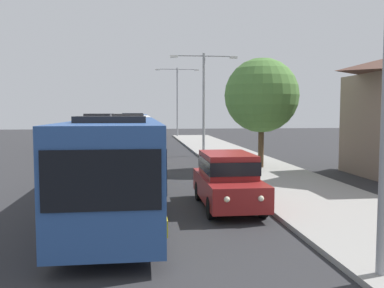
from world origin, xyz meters
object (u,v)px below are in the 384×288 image
object	(u,v)px
streetlamp_mid	(204,93)
roadside_tree	(262,95)
bus_second_in_line	(130,137)
box_truck_oncoming	(99,129)
bus_middle	(134,129)
white_suv	(228,178)
bus_lead	(119,160)
streetlamp_far	(177,95)

from	to	relation	value
streetlamp_mid	roadside_tree	distance (m)	8.21
bus_second_in_line	box_truck_oncoming	distance (m)	13.55
streetlamp_mid	bus_middle	bearing A→B (deg)	122.31
roadside_tree	white_suv	bearing A→B (deg)	-113.00
bus_lead	white_suv	bearing A→B (deg)	-3.70
bus_second_in_line	roadside_tree	distance (m)	8.97
bus_lead	streetlamp_mid	world-z (taller)	streetlamp_mid
bus_middle	roadside_tree	bearing A→B (deg)	-65.40
roadside_tree	bus_lead	bearing A→B (deg)	-130.59
streetlamp_mid	streetlamp_far	size ratio (longest dim) A/B	0.84
bus_middle	streetlamp_far	xyz separation A→B (m)	(5.40, 14.92, 3.85)
bus_middle	box_truck_oncoming	xyz separation A→B (m)	(-3.30, 0.86, 0.01)
box_truck_oncoming	roadside_tree	distance (m)	20.57
white_suv	streetlamp_mid	bearing A→B (deg)	84.27
box_truck_oncoming	streetlamp_mid	size ratio (longest dim) A/B	1.00
bus_middle	streetlamp_far	size ratio (longest dim) A/B	1.39
streetlamp_mid	roadside_tree	size ratio (longest dim) A/B	1.21
bus_second_in_line	box_truck_oncoming	world-z (taller)	bus_second_in_line
box_truck_oncoming	roadside_tree	world-z (taller)	roadside_tree
bus_middle	white_suv	bearing A→B (deg)	-81.74
bus_lead	roadside_tree	bearing A→B (deg)	49.41
bus_middle	box_truck_oncoming	world-z (taller)	bus_middle
bus_lead	streetlamp_mid	bearing A→B (deg)	72.08
bus_second_in_line	white_suv	bearing A→B (deg)	-74.33
bus_lead	bus_second_in_line	world-z (taller)	same
streetlamp_far	bus_lead	bearing A→B (deg)	-97.66
roadside_tree	streetlamp_far	bearing A→B (deg)	93.89
box_truck_oncoming	streetlamp_mid	xyz separation A→B (m)	(8.70, -9.40, 3.05)
white_suv	streetlamp_far	distance (m)	40.68
streetlamp_mid	streetlamp_far	bearing A→B (deg)	90.00
bus_second_in_line	streetlamp_mid	world-z (taller)	streetlamp_mid
box_truck_oncoming	streetlamp_far	world-z (taller)	streetlamp_far
bus_second_in_line	bus_middle	distance (m)	12.29
streetlamp_mid	roadside_tree	bearing A→B (deg)	-74.91
box_truck_oncoming	roadside_tree	size ratio (longest dim) A/B	1.21
bus_lead	streetlamp_mid	xyz separation A→B (m)	(5.40, 16.70, 3.07)
bus_second_in_line	bus_middle	size ratio (longest dim) A/B	0.92
streetlamp_far	streetlamp_mid	bearing A→B (deg)	-90.00
roadside_tree	streetlamp_mid	bearing A→B (deg)	105.09
bus_lead	streetlamp_far	distance (m)	40.70
bus_lead	roadside_tree	distance (m)	11.85
box_truck_oncoming	streetlamp_mid	world-z (taller)	streetlamp_mid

